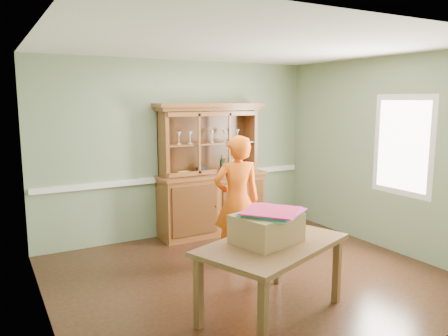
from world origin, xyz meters
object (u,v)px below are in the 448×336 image
dining_table (272,251)px  cardboard_box (267,228)px  china_hutch (211,188)px  person (237,201)px

dining_table → cardboard_box: 0.23m
china_hutch → dining_table: china_hutch is taller
china_hutch → person: (-0.33, -1.34, 0.11)m
dining_table → cardboard_box: cardboard_box is taller
china_hutch → person: size_ratio=1.23×
person → dining_table: bearing=87.9°
dining_table → cardboard_box: size_ratio=2.82×
china_hutch → person: china_hutch is taller
cardboard_box → dining_table: bearing=-41.5°
dining_table → cardboard_box: (-0.04, 0.04, 0.23)m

